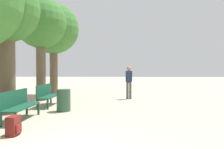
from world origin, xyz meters
The scene contains 8 objects.
bench_row_1 centered at (-1.86, 2.63, 0.50)m, with size 0.49×1.72×0.90m.
bench_row_2 centered at (-1.86, 5.20, 0.50)m, with size 0.49×1.72×0.90m.
tree_row_1 centered at (-2.68, 3.53, 3.43)m, with size 2.26×2.26×4.72m.
tree_row_2 centered at (-2.68, 6.78, 3.74)m, with size 2.50×2.50×5.08m.
tree_row_3 centered at (-2.68, 8.84, 3.86)m, with size 2.94×2.94×5.39m.
backpack centered at (-1.26, 1.13, 0.22)m, with size 0.25×0.35×0.45m.
pedestrian_near centered at (1.66, 7.45, 0.97)m, with size 0.34×0.27×1.69m.
trash_bin centered at (-0.86, 4.07, 0.40)m, with size 0.50×0.50×0.80m.
Camera 1 is at (1.20, -3.80, 1.53)m, focal length 35.00 mm.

